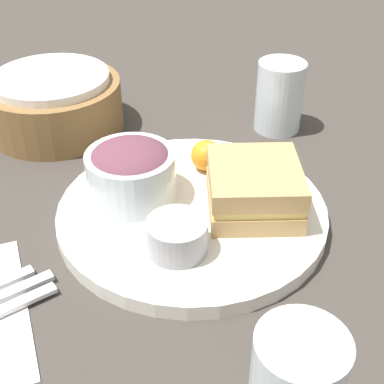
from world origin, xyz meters
name	(u,v)px	position (x,y,z in m)	size (l,w,h in m)	color
ground_plane	(192,218)	(0.00, 0.00, 0.00)	(4.00, 4.00, 0.00)	#3D3833
plate	(192,212)	(0.00, 0.00, 0.01)	(0.31, 0.31, 0.02)	white
sandwich	(254,188)	(0.06, -0.03, 0.05)	(0.13, 0.14, 0.05)	tan
salad_bowl	(131,170)	(-0.06, 0.04, 0.05)	(0.10, 0.10, 0.07)	silver
dressing_cup	(177,236)	(-0.04, -0.06, 0.04)	(0.06, 0.06, 0.04)	#99999E
orange_wedge	(206,155)	(0.05, 0.07, 0.04)	(0.04, 0.04, 0.04)	orange
drink_glass	(279,96)	(0.20, 0.16, 0.05)	(0.07, 0.07, 0.10)	silver
bread_basket	(54,103)	(-0.11, 0.28, 0.04)	(0.20, 0.20, 0.08)	olive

